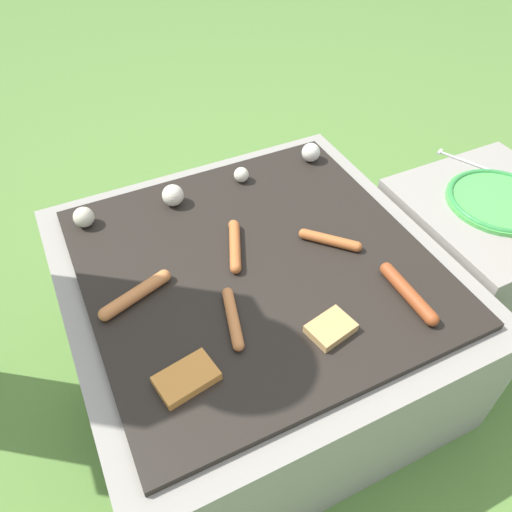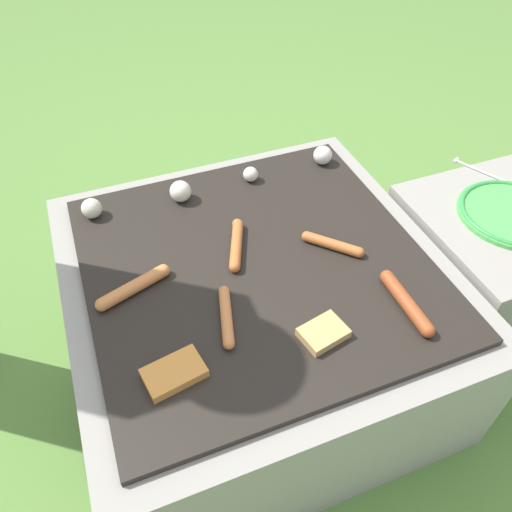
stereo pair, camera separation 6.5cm
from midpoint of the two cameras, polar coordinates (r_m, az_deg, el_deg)
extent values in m
plane|color=#567F38|center=(1.49, -1.28, -11.80)|extent=(14.00, 14.00, 0.00)
cube|color=gray|center=(1.33, -1.41, -7.18)|extent=(0.88, 0.88, 0.39)
cube|color=black|center=(1.17, -1.59, -1.04)|extent=(0.78, 0.78, 0.02)
cube|color=gray|center=(1.59, 22.63, -0.18)|extent=(0.45, 0.45, 0.41)
cylinder|color=#C6753D|center=(1.05, -4.46, -7.13)|extent=(0.06, 0.14, 0.02)
sphere|color=#C6753D|center=(1.01, -3.90, -10.21)|extent=(0.02, 0.02, 0.02)
sphere|color=#C6753D|center=(1.09, -4.98, -4.29)|extent=(0.02, 0.02, 0.02)
cylinder|color=#B7602D|center=(1.19, -3.99, 1.16)|extent=(0.08, 0.15, 0.03)
sphere|color=#B7602D|center=(1.24, -4.00, 3.54)|extent=(0.03, 0.03, 0.03)
sphere|color=#B7602D|center=(1.14, -3.98, -1.45)|extent=(0.03, 0.03, 0.03)
cylinder|color=#B7602D|center=(1.21, 6.94, 1.77)|extent=(0.11, 0.11, 0.03)
sphere|color=#B7602D|center=(1.20, 9.96, 1.01)|extent=(0.03, 0.03, 0.03)
sphere|color=#B7602D|center=(1.22, 3.97, 2.52)|extent=(0.03, 0.03, 0.03)
cylinder|color=#C6753D|center=(1.12, -15.22, -4.31)|extent=(0.16, 0.08, 0.03)
sphere|color=#C6753D|center=(1.14, -12.06, -2.30)|extent=(0.03, 0.03, 0.03)
sphere|color=#C6753D|center=(1.10, -18.50, -6.38)|extent=(0.03, 0.03, 0.03)
cylinder|color=#93421E|center=(1.12, 15.43, -4.15)|extent=(0.03, 0.16, 0.03)
sphere|color=#93421E|center=(1.09, 17.87, -6.96)|extent=(0.03, 0.03, 0.03)
sphere|color=#93421E|center=(1.16, 13.15, -1.50)|extent=(0.03, 0.03, 0.03)
cube|color=tan|center=(1.04, 6.75, -8.26)|extent=(0.10, 0.09, 0.02)
cube|color=#D18438|center=(0.98, -9.89, -13.66)|extent=(0.12, 0.09, 0.02)
sphere|color=beige|center=(1.33, -20.43, 4.15)|extent=(0.05, 0.05, 0.05)
sphere|color=beige|center=(1.33, -10.87, 6.80)|extent=(0.06, 0.06, 0.06)
sphere|color=beige|center=(1.39, -3.04, 9.23)|extent=(0.04, 0.04, 0.04)
sphere|color=silver|center=(1.48, 5.02, 11.69)|extent=(0.05, 0.05, 0.05)
cylinder|color=#4CB24C|center=(1.46, 24.90, 5.68)|extent=(0.27, 0.27, 0.01)
torus|color=#338C3F|center=(1.46, 24.96, 5.83)|extent=(0.27, 0.27, 0.01)
cylinder|color=silver|center=(1.58, 22.70, 9.56)|extent=(0.10, 0.20, 0.01)
cube|color=silver|center=(1.60, 19.18, 11.15)|extent=(0.03, 0.02, 0.01)
camera|label=1|loc=(0.03, -91.62, -1.63)|focal=35.00mm
camera|label=2|loc=(0.03, 88.38, 1.63)|focal=35.00mm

